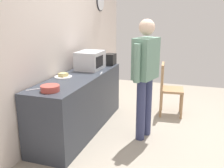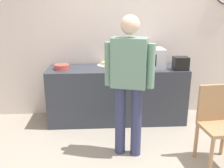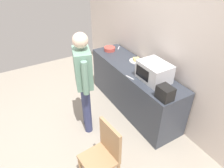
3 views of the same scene
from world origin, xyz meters
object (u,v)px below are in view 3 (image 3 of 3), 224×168
fork_utensil (119,48)px  spoon_utensil (130,77)px  person_standing (84,78)px  wooden_chair (103,154)px  microwave (154,72)px  toaster (165,93)px  salad_bowl (110,49)px  sandwich_plate (136,60)px

fork_utensil → spoon_utensil: same height
person_standing → wooden_chair: person_standing is taller
microwave → toaster: (0.47, -0.19, -0.05)m
microwave → wooden_chair: 1.47m
microwave → spoon_utensil: bearing=-130.1°
microwave → salad_bowl: (-1.34, -0.04, -0.11)m
microwave → salad_bowl: 1.34m
microwave → person_standing: person_standing is taller
wooden_chair → salad_bowl: bearing=148.1°
toaster → wooden_chair: size_ratio=0.23×
sandwich_plate → wooden_chair: size_ratio=0.27×
fork_utensil → wooden_chair: wooden_chair is taller
toaster → microwave: bearing=157.5°
sandwich_plate → person_standing: size_ratio=0.15×
sandwich_plate → spoon_utensil: size_ratio=1.52×
fork_utensil → wooden_chair: size_ratio=0.18×
sandwich_plate → toaster: bearing=-16.8°
microwave → toaster: microwave is taller
toaster → salad_bowl: bearing=175.2°
toaster → spoon_utensil: toaster is taller
toaster → fork_utensil: toaster is taller
spoon_utensil → person_standing: size_ratio=0.10×
sandwich_plate → spoon_utensil: 0.61m
salad_bowl → spoon_utensil: salad_bowl is taller
toaster → wooden_chair: bearing=-82.9°
spoon_utensil → wooden_chair: bearing=-48.7°
fork_utensil → person_standing: person_standing is taller
wooden_chair → microwave: bearing=115.6°
toaster → person_standing: bearing=-136.9°
microwave → toaster: bearing=-22.5°
person_standing → wooden_chair: size_ratio=1.83×
microwave → toaster: size_ratio=2.27×
microwave → spoon_utensil: microwave is taller
sandwich_plate → person_standing: 1.20m
person_standing → wooden_chair: bearing=-12.3°
microwave → spoon_utensil: (-0.24, -0.29, -0.15)m
spoon_utensil → toaster: bearing=7.7°
sandwich_plate → toaster: 1.18m
salad_bowl → wooden_chair: bearing=-31.9°
sandwich_plate → person_standing: bearing=-78.2°
salad_bowl → fork_utensil: 0.24m
salad_bowl → wooden_chair: size_ratio=0.24×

